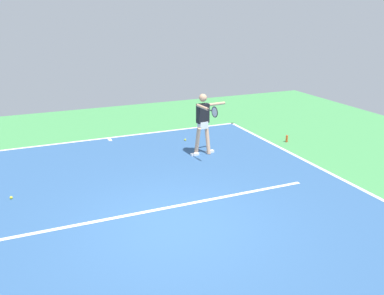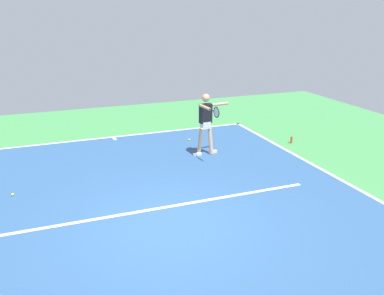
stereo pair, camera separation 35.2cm
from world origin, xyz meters
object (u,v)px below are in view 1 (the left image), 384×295
tennis_ball_by_baseline (185,140)px  water_bottle (287,139)px  tennis_player (204,120)px  tennis_ball_by_sideline (11,198)px

tennis_ball_by_baseline → water_bottle: 3.22m
tennis_player → tennis_ball_by_sideline: bearing=5.5°
tennis_player → tennis_ball_by_baseline: (-0.01, -1.40, -1.00)m
tennis_ball_by_sideline → tennis_ball_by_baseline: bearing=-154.9°
water_bottle → tennis_player: bearing=0.5°
tennis_ball_by_baseline → water_bottle: (-2.91, 1.38, 0.08)m
tennis_player → tennis_ball_by_sideline: (5.15, 1.01, -1.00)m
tennis_ball_by_baseline → water_bottle: bearing=154.6°
tennis_player → tennis_ball_by_sideline: tennis_player is taller
tennis_player → water_bottle: size_ratio=8.10×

